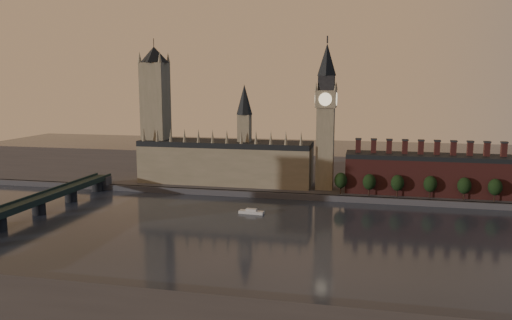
{
  "coord_description": "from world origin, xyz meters",
  "views": [
    {
      "loc": [
        37.5,
        -242.42,
        79.54
      ],
      "look_at": [
        -28.03,
        55.0,
        31.95
      ],
      "focal_mm": 35.0,
      "sensor_mm": 36.0,
      "label": 1
    }
  ],
  "objects_px": {
    "westminster_bridge": "(16,210)",
    "river_boat": "(251,212)",
    "victoria_tower": "(156,109)",
    "big_ben": "(326,115)"
  },
  "relations": [
    {
      "from": "victoria_tower",
      "to": "river_boat",
      "type": "bearing_deg",
      "value": -37.03
    },
    {
      "from": "westminster_bridge",
      "to": "victoria_tower",
      "type": "bearing_deg",
      "value": 73.44
    },
    {
      "from": "victoria_tower",
      "to": "river_boat",
      "type": "relative_size",
      "value": 6.91
    },
    {
      "from": "westminster_bridge",
      "to": "river_boat",
      "type": "bearing_deg",
      "value": 21.26
    },
    {
      "from": "victoria_tower",
      "to": "big_ben",
      "type": "distance_m",
      "value": 130.12
    },
    {
      "from": "big_ben",
      "to": "westminster_bridge",
      "type": "relative_size",
      "value": 0.54
    },
    {
      "from": "big_ben",
      "to": "westminster_bridge",
      "type": "bearing_deg",
      "value": -145.67
    },
    {
      "from": "river_boat",
      "to": "victoria_tower",
      "type": "bearing_deg",
      "value": 147.22
    },
    {
      "from": "westminster_bridge",
      "to": "river_boat",
      "type": "relative_size",
      "value": 12.81
    },
    {
      "from": "river_boat",
      "to": "big_ben",
      "type": "bearing_deg",
      "value": 62.76
    }
  ]
}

